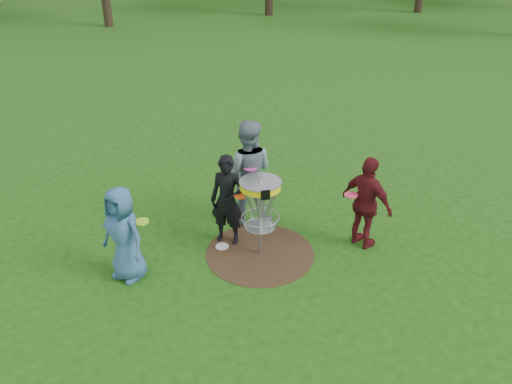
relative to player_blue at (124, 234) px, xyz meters
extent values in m
plane|color=#19470F|center=(2.11, 0.12, -0.77)|extent=(100.00, 100.00, 0.00)
cylinder|color=#47331E|center=(2.11, 0.12, -0.76)|extent=(1.80, 1.80, 0.01)
imported|color=#325F8B|center=(0.00, 0.00, 0.00)|extent=(0.87, 0.87, 1.53)
imported|color=black|center=(1.67, 0.61, 0.03)|extent=(0.69, 0.60, 1.58)
imported|color=slate|center=(2.13, 1.19, 0.20)|extent=(1.11, 0.97, 1.94)
imported|color=#5B141A|center=(3.86, -0.03, 0.04)|extent=(0.81, 1.02, 1.61)
cylinder|color=silver|center=(1.53, 0.44, -0.76)|extent=(0.22, 0.22, 0.02)
cylinder|color=#9EA0A5|center=(2.11, 0.12, -0.08)|extent=(0.05, 0.05, 1.38)
cylinder|color=yellow|center=(2.11, 0.12, 0.51)|extent=(0.64, 0.64, 0.10)
cylinder|color=#9EA0A5|center=(2.11, 0.12, 0.57)|extent=(0.66, 0.66, 0.01)
cube|color=black|center=(2.11, -0.21, 0.51)|extent=(0.14, 0.02, 0.16)
torus|color=#9EA0A5|center=(2.11, 0.12, -0.07)|extent=(0.62, 0.62, 0.02)
torus|color=#9EA0A5|center=(2.11, 0.12, -0.23)|extent=(0.50, 0.50, 0.02)
cylinder|color=#9EA0A5|center=(2.11, 0.12, -0.24)|extent=(0.44, 0.44, 0.01)
cylinder|color=#9AE419|center=(0.28, 0.02, 0.17)|extent=(0.22, 0.22, 0.02)
cylinder|color=#FF5715|center=(1.86, 0.40, 0.21)|extent=(0.22, 0.22, 0.02)
cylinder|color=#F540B4|center=(2.13, 0.91, 0.42)|extent=(0.22, 0.22, 0.02)
cylinder|color=#FF4367|center=(3.58, 0.00, 0.22)|extent=(0.22, 0.22, 0.02)
camera|label=1|loc=(0.52, -6.47, 4.08)|focal=35.00mm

